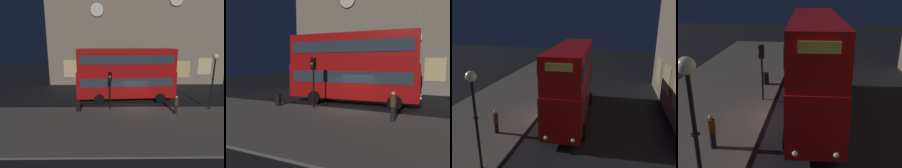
# 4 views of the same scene
# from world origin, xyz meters

# --- Properties ---
(ground_plane) EXTENTS (80.00, 80.00, 0.00)m
(ground_plane) POSITION_xyz_m (0.00, 0.00, 0.00)
(ground_plane) COLOR black
(sidewalk_slab) EXTENTS (44.00, 8.22, 0.12)m
(sidewalk_slab) POSITION_xyz_m (0.00, -4.55, 0.06)
(sidewalk_slab) COLOR #5B564F
(sidewalk_slab) RESTS_ON ground
(building_with_clock) EXTENTS (15.14, 7.83, 15.39)m
(building_with_clock) POSITION_xyz_m (-4.24, 13.59, 7.70)
(building_with_clock) COLOR gray
(building_with_clock) RESTS_ON ground
(double_decker_bus) EXTENTS (10.81, 3.26, 5.76)m
(double_decker_bus) POSITION_xyz_m (-0.91, 2.17, 3.20)
(double_decker_bus) COLOR #B20F0F
(double_decker_bus) RESTS_ON ground
(traffic_light_near_kerb) EXTENTS (0.36, 0.38, 3.65)m
(traffic_light_near_kerb) POSITION_xyz_m (-2.65, -1.17, 2.75)
(traffic_light_near_kerb) COLOR black
(traffic_light_near_kerb) RESTS_ON sidewalk_slab
(pedestrian) EXTENTS (0.34, 0.34, 1.69)m
(pedestrian) POSITION_xyz_m (3.23, -2.30, 0.99)
(pedestrian) COLOR black
(pedestrian) RESTS_ON sidewalk_slab
(litter_bin) EXTENTS (0.45, 0.45, 0.90)m
(litter_bin) POSITION_xyz_m (-5.62, -1.53, 0.57)
(litter_bin) COLOR black
(litter_bin) RESTS_ON sidewalk_slab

